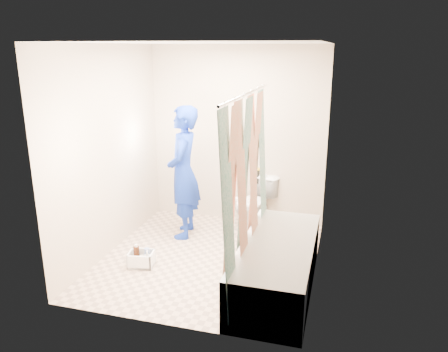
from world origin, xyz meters
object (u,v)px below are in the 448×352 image
(toilet, at_px, (254,203))
(cleaning_caddy, at_px, (142,259))
(plumber, at_px, (183,173))
(bathtub, at_px, (277,264))

(toilet, bearing_deg, cleaning_caddy, -100.10)
(plumber, bearing_deg, bathtub, 42.33)
(plumber, height_order, cleaning_caddy, plumber)
(bathtub, height_order, cleaning_caddy, bathtub)
(toilet, bearing_deg, bathtub, -46.02)
(plumber, xyz_separation_m, cleaning_caddy, (-0.16, -0.94, -0.76))
(bathtub, relative_size, plumber, 1.04)
(bathtub, bearing_deg, plumber, 143.67)
(bathtub, xyz_separation_m, plumber, (-1.36, 1.00, 0.57))
(bathtub, xyz_separation_m, toilet, (-0.55, 1.51, 0.07))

